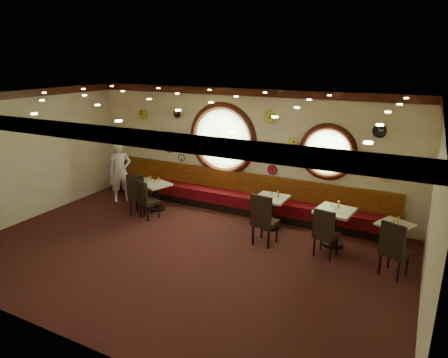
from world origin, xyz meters
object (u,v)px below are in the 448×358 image
at_px(table_d, 334,223).
at_px(condiment_d_bottle, 339,205).
at_px(chair_a, 138,192).
at_px(chair_e, 394,246).
at_px(waiter, 120,171).
at_px(table_c, 271,209).
at_px(condiment_b_bottle, 159,180).
at_px(condiment_c_pepper, 272,195).
at_px(chair_b, 146,197).
at_px(table_e, 394,235).
at_px(condiment_c_salt, 271,194).
at_px(chair_c, 263,216).
at_px(condiment_c_bottle, 278,194).
at_px(table_a, 146,191).
at_px(condiment_e_bottle, 398,220).
at_px(condiment_d_salt, 332,206).
at_px(condiment_b_salt, 155,181).
at_px(condiment_e_pepper, 399,222).
at_px(condiment_a_pepper, 147,180).
at_px(condiment_a_bottle, 151,179).
at_px(table_b, 156,193).
at_px(condiment_d_pepper, 335,208).
at_px(condiment_b_pepper, 154,182).
at_px(chair_d, 325,230).
at_px(condiment_e_salt, 394,221).
at_px(condiment_a_salt, 144,179).

relative_size(table_d, condiment_d_bottle, 5.04).
bearing_deg(condiment_d_bottle, chair_a, -172.31).
height_order(chair_e, waiter, waiter).
distance_m(table_c, condiment_b_bottle, 3.14).
relative_size(condiment_c_pepper, waiter, 0.05).
height_order(chair_b, condiment_c_pepper, chair_b).
height_order(table_e, condiment_c_salt, condiment_c_salt).
height_order(chair_a, chair_c, chair_c).
height_order(chair_a, condiment_d_bottle, chair_a).
xyz_separation_m(chair_a, condiment_c_bottle, (3.50, 0.83, 0.24)).
distance_m(table_c, chair_e, 2.99).
bearing_deg(table_a, condiment_e_bottle, 1.38).
bearing_deg(condiment_d_salt, table_e, 4.92).
bearing_deg(condiment_b_salt, waiter, 176.09).
xyz_separation_m(condiment_c_pepper, condiment_e_pepper, (2.77, -0.08, -0.11)).
relative_size(chair_e, condiment_a_pepper, 7.08).
bearing_deg(chair_a, condiment_a_bottle, 84.05).
bearing_deg(condiment_b_bottle, condiment_c_bottle, 3.44).
height_order(chair_a, condiment_c_salt, chair_a).
bearing_deg(chair_e, condiment_e_pepper, 111.65).
xyz_separation_m(table_b, condiment_d_salt, (4.61, 0.09, 0.41)).
bearing_deg(condiment_c_pepper, table_a, -177.42).
relative_size(table_c, condiment_d_pepper, 8.33).
bearing_deg(condiment_d_pepper, condiment_a_pepper, 178.83).
xyz_separation_m(table_d, condiment_b_pepper, (-4.72, -0.08, 0.26)).
relative_size(chair_a, condiment_b_pepper, 6.40).
relative_size(chair_c, condiment_c_pepper, 8.19).
bearing_deg(chair_d, condiment_d_pepper, 95.96).
bearing_deg(chair_e, chair_c, -161.32).
relative_size(condiment_d_salt, condiment_d_pepper, 0.93).
relative_size(condiment_b_salt, condiment_e_salt, 1.06).
height_order(chair_e, condiment_e_bottle, chair_e).
relative_size(table_b, condiment_e_pepper, 8.27).
relative_size(table_d, chair_c, 1.17).
bearing_deg(chair_c, condiment_d_pepper, 34.06).
xyz_separation_m(condiment_a_pepper, condiment_d_bottle, (5.13, 0.01, 0.17)).
height_order(chair_c, condiment_e_bottle, chair_c).
relative_size(table_d, chair_a, 1.23).
relative_size(condiment_a_salt, condiment_b_bottle, 0.61).
xyz_separation_m(table_c, table_d, (1.53, -0.22, 0.02)).
xyz_separation_m(condiment_b_salt, condiment_d_salt, (4.67, 0.05, 0.09)).
distance_m(table_b, chair_c, 3.41).
distance_m(chair_d, condiment_a_bottle, 5.02).
relative_size(table_a, table_c, 0.97).
height_order(chair_b, chair_c, chair_c).
xyz_separation_m(chair_b, condiment_c_pepper, (3.03, 0.91, 0.26)).
distance_m(condiment_b_salt, condiment_e_bottle, 5.99).
bearing_deg(chair_c, table_c, 107.51).
height_order(table_b, chair_c, chair_c).
distance_m(table_e, condiment_e_salt, 0.30).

